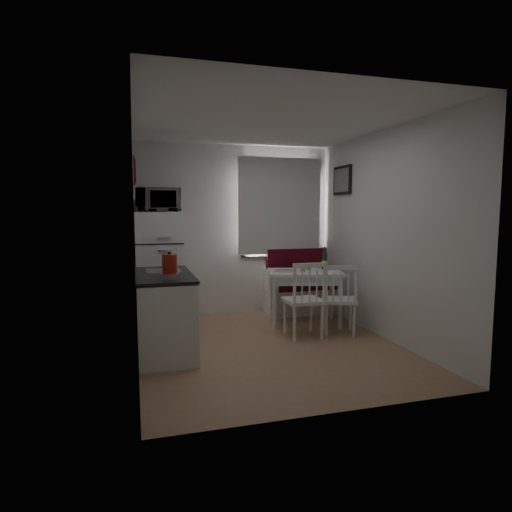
{
  "coord_description": "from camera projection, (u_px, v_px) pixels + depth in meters",
  "views": [
    {
      "loc": [
        -1.51,
        -4.7,
        1.6
      ],
      "look_at": [
        -0.02,
        0.5,
        1.03
      ],
      "focal_mm": 30.0,
      "sensor_mm": 36.0,
      "label": 1
    }
  ],
  "objects": [
    {
      "name": "window",
      "position": [
        279.0,
        209.0,
        6.74
      ],
      "size": [
        1.22,
        0.06,
        1.47
      ],
      "primitive_type": "cube",
      "color": "white",
      "rests_on": "wall_back"
    },
    {
      "name": "chair_right",
      "position": [
        343.0,
        292.0,
        5.46
      ],
      "size": [
        0.55,
        0.54,
        0.49
      ],
      "rotation": [
        0.0,
        0.0,
        -0.36
      ],
      "color": "white",
      "rests_on": "floor"
    },
    {
      "name": "drinking_glass_orange",
      "position": [
        303.0,
        268.0,
        5.94
      ],
      "size": [
        0.07,
        0.07,
        0.11
      ],
      "primitive_type": "cylinder",
      "color": "gold",
      "rests_on": "dining_table"
    },
    {
      "name": "wall_sign",
      "position": [
        135.0,
        170.0,
        5.83
      ],
      "size": [
        0.03,
        0.4,
        0.4
      ],
      "primitive_type": "cylinder",
      "rotation": [
        0.0,
        1.57,
        0.0
      ],
      "color": "#19329B",
      "rests_on": "wall_left"
    },
    {
      "name": "bench",
      "position": [
        310.0,
        291.0,
        6.8
      ],
      "size": [
        1.4,
        0.54,
        1.0
      ],
      "color": "white",
      "rests_on": "floor"
    },
    {
      "name": "wall_back",
      "position": [
        235.0,
        230.0,
        6.61
      ],
      "size": [
        3.0,
        0.02,
        2.6
      ],
      "primitive_type": "cube",
      "color": "white",
      "rests_on": "floor"
    },
    {
      "name": "kitchen_counter",
      "position": [
        165.0,
        312.0,
        4.85
      ],
      "size": [
        0.62,
        1.32,
        1.16
      ],
      "color": "white",
      "rests_on": "floor"
    },
    {
      "name": "fridge",
      "position": [
        159.0,
        269.0,
        6.01
      ],
      "size": [
        0.63,
        0.63,
        1.59
      ],
      "primitive_type": "cube",
      "color": "white",
      "rests_on": "floor"
    },
    {
      "name": "curtain",
      "position": [
        280.0,
        206.0,
        6.67
      ],
      "size": [
        1.35,
        0.02,
        1.5
      ],
      "primitive_type": "cube",
      "color": "white",
      "rests_on": "wall_back"
    },
    {
      "name": "picture_frame",
      "position": [
        342.0,
        180.0,
        6.31
      ],
      "size": [
        0.04,
        0.52,
        0.42
      ],
      "primitive_type": "cube",
      "color": "black",
      "rests_on": "wall_right"
    },
    {
      "name": "ceiling",
      "position": [
        270.0,
        121.0,
        4.8
      ],
      "size": [
        3.0,
        3.5,
        0.02
      ],
      "primitive_type": "cube",
      "color": "white",
      "rests_on": "wall_back"
    },
    {
      "name": "floor",
      "position": [
        269.0,
        346.0,
        5.07
      ],
      "size": [
        3.0,
        3.5,
        0.02
      ],
      "primitive_type": "cube",
      "color": "#A67E58",
      "rests_on": "ground"
    },
    {
      "name": "kettle",
      "position": [
        170.0,
        264.0,
        4.59
      ],
      "size": [
        0.19,
        0.19,
        0.26
      ],
      "primitive_type": "cylinder",
      "color": "#A61B0D",
      "rests_on": "kitchen_counter"
    },
    {
      "name": "wall_front",
      "position": [
        340.0,
        250.0,
        3.26
      ],
      "size": [
        3.0,
        0.02,
        2.6
      ],
      "primitive_type": "cube",
      "color": "white",
      "rests_on": "floor"
    },
    {
      "name": "drinking_glass_blue",
      "position": [
        309.0,
        267.0,
        6.07
      ],
      "size": [
        0.06,
        0.06,
        0.1
      ],
      "primitive_type": "cylinder",
      "color": "#7FAFD8",
      "rests_on": "dining_table"
    },
    {
      "name": "microwave",
      "position": [
        158.0,
        200.0,
        5.86
      ],
      "size": [
        0.59,
        0.4,
        0.33
      ],
      "primitive_type": "imported",
      "color": "white",
      "rests_on": "fridge"
    },
    {
      "name": "wine_bottle",
      "position": [
        325.0,
        258.0,
        6.18
      ],
      "size": [
        0.08,
        0.08,
        0.33
      ],
      "primitive_type": null,
      "color": "#133C21",
      "rests_on": "dining_table"
    },
    {
      "name": "dining_table",
      "position": [
        305.0,
        277.0,
        6.02
      ],
      "size": [
        1.16,
        0.94,
        0.76
      ],
      "rotation": [
        0.0,
        0.0,
        -0.25
      ],
      "color": "white",
      "rests_on": "floor"
    },
    {
      "name": "chair_left",
      "position": [
        307.0,
        292.0,
        5.32
      ],
      "size": [
        0.46,
        0.44,
        0.52
      ],
      "rotation": [
        0.0,
        0.0,
        -0.0
      ],
      "color": "white",
      "rests_on": "floor"
    },
    {
      "name": "wall_right",
      "position": [
        384.0,
        235.0,
        5.35
      ],
      "size": [
        0.02,
        3.5,
        2.6
      ],
      "primitive_type": "cube",
      "color": "white",
      "rests_on": "floor"
    },
    {
      "name": "wall_left",
      "position": [
        135.0,
        239.0,
        4.53
      ],
      "size": [
        0.02,
        3.5,
        2.6
      ],
      "primitive_type": "cube",
      "color": "white",
      "rests_on": "floor"
    },
    {
      "name": "plate",
      "position": [
        284.0,
        271.0,
        5.94
      ],
      "size": [
        0.27,
        0.27,
        0.02
      ],
      "primitive_type": "cylinder",
      "color": "white",
      "rests_on": "dining_table"
    }
  ]
}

